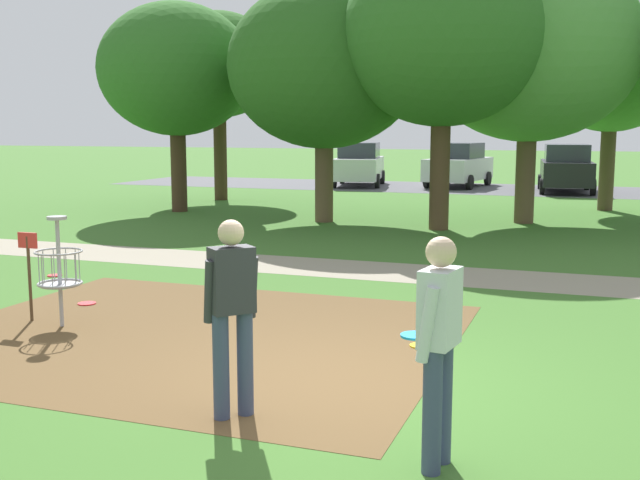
% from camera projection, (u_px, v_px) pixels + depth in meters
% --- Properties ---
extents(ground_plane, '(160.00, 160.00, 0.00)m').
position_uv_depth(ground_plane, '(339.00, 383.00, 7.44)').
color(ground_plane, '#3D6B28').
extents(dirt_tee_pad, '(6.18, 5.22, 0.01)m').
position_uv_depth(dirt_tee_pad, '(190.00, 334.00, 9.19)').
color(dirt_tee_pad, brown).
rests_on(dirt_tee_pad, ground).
extents(disc_golf_basket, '(0.98, 0.58, 1.39)m').
position_uv_depth(disc_golf_basket, '(56.00, 267.00, 9.49)').
color(disc_golf_basket, '#9E9EA3').
rests_on(disc_golf_basket, ground).
extents(player_throwing, '(0.45, 0.46, 1.71)m').
position_uv_depth(player_throwing, '(232.00, 307.00, 6.45)').
color(player_throwing, '#384260').
rests_on(player_throwing, ground).
extents(player_waiting_right, '(0.42, 0.49, 1.71)m').
position_uv_depth(player_waiting_right, '(439.00, 339.00, 5.46)').
color(player_waiting_right, '#384260').
rests_on(player_waiting_right, ground).
extents(frisbee_near_basket, '(0.24, 0.24, 0.02)m').
position_uv_depth(frisbee_near_basket, '(55.00, 275.00, 12.81)').
color(frisbee_near_basket, red).
rests_on(frisbee_near_basket, ground).
extents(frisbee_by_tee, '(0.24, 0.24, 0.02)m').
position_uv_depth(frisbee_by_tee, '(420.00, 346.00, 8.68)').
color(frisbee_by_tee, gold).
rests_on(frisbee_by_tee, ground).
extents(frisbee_far_right, '(0.25, 0.25, 0.02)m').
position_uv_depth(frisbee_far_right, '(87.00, 304.00, 10.77)').
color(frisbee_far_right, red).
rests_on(frisbee_far_right, ground).
extents(tree_mid_left, '(4.51, 4.51, 6.06)m').
position_uv_depth(tree_mid_left, '(176.00, 70.00, 22.13)').
color(tree_mid_left, '#422D1E').
rests_on(tree_mid_left, ground).
extents(tree_mid_center, '(4.91, 4.91, 6.66)m').
position_uv_depth(tree_mid_center, '(443.00, 38.00, 18.04)').
color(tree_mid_center, '#4C3823').
rests_on(tree_mid_center, ground).
extents(tree_mid_right, '(3.93, 3.93, 5.68)m').
position_uv_depth(tree_mid_right, '(612.00, 76.00, 22.43)').
color(tree_mid_right, brown).
rests_on(tree_mid_right, ground).
extents(tree_far_left, '(5.01, 5.01, 6.18)m').
position_uv_depth(tree_far_left, '(324.00, 66.00, 19.67)').
color(tree_far_left, brown).
rests_on(tree_far_left, ground).
extents(tree_far_center, '(5.53, 5.53, 6.80)m').
position_uv_depth(tree_far_center, '(530.00, 49.00, 19.34)').
color(tree_far_center, brown).
rests_on(tree_far_center, ground).
extents(tree_far_right, '(4.15, 4.15, 6.34)m').
position_uv_depth(tree_far_right, '(219.00, 66.00, 25.71)').
color(tree_far_right, '#422D1E').
rests_on(tree_far_right, ground).
extents(parking_lot_strip, '(36.00, 6.00, 0.01)m').
position_uv_depth(parking_lot_strip, '(535.00, 190.00, 30.45)').
color(parking_lot_strip, '#4C4C51').
rests_on(parking_lot_strip, ground).
extents(parked_car_leftmost, '(2.55, 4.46, 1.84)m').
position_uv_depth(parked_car_leftmost, '(359.00, 164.00, 32.65)').
color(parked_car_leftmost, silver).
rests_on(parked_car_leftmost, ground).
extents(parked_car_center_left, '(2.42, 4.41, 1.84)m').
position_uv_depth(parked_car_center_left, '(459.00, 165.00, 32.10)').
color(parked_car_center_left, silver).
rests_on(parked_car_center_left, ground).
extents(parked_car_center_right, '(2.28, 4.35, 1.84)m').
position_uv_depth(parked_car_center_right, '(566.00, 168.00, 29.39)').
color(parked_car_center_right, black).
rests_on(parked_car_center_right, ground).
extents(gravel_path, '(40.00, 1.72, 0.00)m').
position_uv_depth(gravel_path, '(448.00, 275.00, 12.87)').
color(gravel_path, gray).
rests_on(gravel_path, ground).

